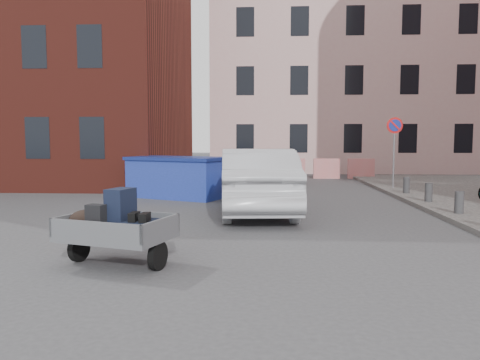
{
  "coord_description": "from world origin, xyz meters",
  "views": [
    {
      "loc": [
        1.23,
        -8.38,
        1.96
      ],
      "look_at": [
        0.67,
        1.38,
        1.1
      ],
      "focal_mm": 35.0,
      "sensor_mm": 36.0,
      "label": 1
    }
  ],
  "objects": [
    {
      "name": "building_brick",
      "position": [
        -9.0,
        13.0,
        7.0
      ],
      "size": [
        12.0,
        10.0,
        14.0
      ],
      "primitive_type": "cube",
      "color": "#591E16",
      "rests_on": "ground"
    },
    {
      "name": "no_parking_sign",
      "position": [
        6.0,
        9.48,
        2.01
      ],
      "size": [
        0.6,
        0.09,
        2.65
      ],
      "color": "gray",
      "rests_on": "sidewalk"
    },
    {
      "name": "ground",
      "position": [
        0.0,
        0.0,
        0.0
      ],
      "size": [
        120.0,
        120.0,
        0.0
      ],
      "primitive_type": "plane",
      "color": "#38383A",
      "rests_on": "ground"
    },
    {
      "name": "silver_car",
      "position": [
        0.96,
        3.93,
        0.85
      ],
      "size": [
        2.27,
        5.32,
        1.71
      ],
      "primitive_type": "imported",
      "rotation": [
        0.0,
        0.0,
        3.23
      ],
      "color": "#B3B5BB",
      "rests_on": "ground"
    },
    {
      "name": "dumpster",
      "position": [
        -1.77,
        7.14,
        0.69
      ],
      "size": [
        3.65,
        2.81,
        1.36
      ],
      "rotation": [
        0.0,
        0.0,
        -0.4
      ],
      "color": "#2238A5",
      "rests_on": "ground"
    },
    {
      "name": "trailer",
      "position": [
        -1.09,
        -1.39,
        0.61
      ],
      "size": [
        1.85,
        1.97,
        1.2
      ],
      "rotation": [
        0.0,
        0.0,
        -0.3
      ],
      "color": "black",
      "rests_on": "ground"
    },
    {
      "name": "barriers",
      "position": [
        4.2,
        15.0,
        0.5
      ],
      "size": [
        4.7,
        0.18,
        1.0
      ],
      "color": "red",
      "rests_on": "ground"
    },
    {
      "name": "building_pink",
      "position": [
        6.0,
        22.0,
        7.0
      ],
      "size": [
        16.0,
        8.0,
        14.0
      ],
      "primitive_type": "cube",
      "color": "#D1A2A0",
      "rests_on": "ground"
    },
    {
      "name": "bollards",
      "position": [
        6.0,
        3.4,
        0.4
      ],
      "size": [
        0.22,
        9.02,
        0.55
      ],
      "color": "#3A3A3D",
      "rests_on": "sidewalk"
    }
  ]
}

